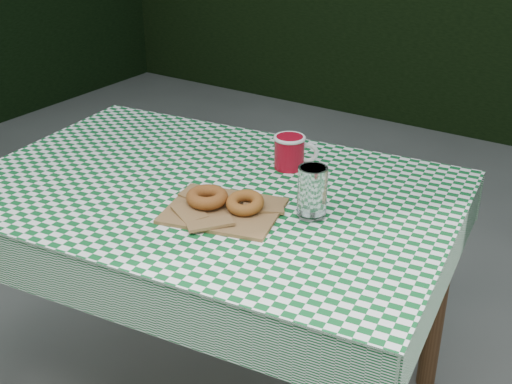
# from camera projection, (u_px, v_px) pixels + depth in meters

# --- Properties ---
(table) EXTENTS (1.38, 1.01, 0.75)m
(table) POSITION_uv_depth(u_px,v_px,m) (213.00, 302.00, 1.94)
(table) COLOR brown
(table) RESTS_ON ground
(tablecloth) EXTENTS (1.41, 1.03, 0.01)m
(tablecloth) POSITION_uv_depth(u_px,v_px,m) (209.00, 188.00, 1.78)
(tablecloth) COLOR #0C5322
(tablecloth) RESTS_ON table
(paper_bag) EXTENTS (0.33, 0.29, 0.01)m
(paper_bag) POSITION_uv_depth(u_px,v_px,m) (223.00, 210.00, 1.64)
(paper_bag) COLOR #996D42
(paper_bag) RESTS_ON tablecloth
(bagel_front) EXTENTS (0.13, 0.13, 0.03)m
(bagel_front) POSITION_uv_depth(u_px,v_px,m) (207.00, 197.00, 1.65)
(bagel_front) COLOR brown
(bagel_front) RESTS_ON paper_bag
(bagel_back) EXTENTS (0.11, 0.11, 0.03)m
(bagel_back) POSITION_uv_depth(u_px,v_px,m) (245.00, 203.00, 1.63)
(bagel_back) COLOR brown
(bagel_back) RESTS_ON paper_bag
(coffee_mug) EXTENTS (0.23, 0.23, 0.10)m
(coffee_mug) POSITION_uv_depth(u_px,v_px,m) (289.00, 152.00, 1.87)
(coffee_mug) COLOR maroon
(coffee_mug) RESTS_ON tablecloth
(drinking_glass) EXTENTS (0.08, 0.08, 0.13)m
(drinking_glass) POSITION_uv_depth(u_px,v_px,m) (312.00, 192.00, 1.60)
(drinking_glass) COLOR white
(drinking_glass) RESTS_ON tablecloth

